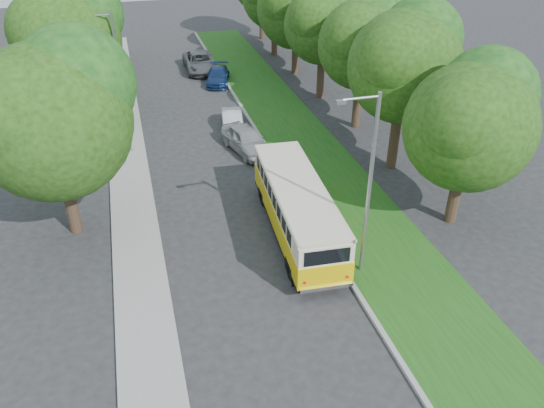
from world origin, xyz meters
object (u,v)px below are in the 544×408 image
object	(u,v)px
vintage_bus	(297,210)
car_blue	(218,76)
car_grey	(200,62)
car_silver	(246,140)
car_white	(232,121)
lamppost_near	(368,183)
lamppost_far	(117,67)

from	to	relation	value
vintage_bus	car_blue	xyz separation A→B (m)	(0.46, 22.39, -0.76)
vintage_bus	car_grey	world-z (taller)	vintage_bus
car_blue	car_grey	world-z (taller)	car_grey
car_silver	car_white	distance (m)	3.49
car_silver	car_grey	distance (m)	16.66
lamppost_near	car_blue	size ratio (longest dim) A/B	1.90
lamppost_far	car_blue	size ratio (longest dim) A/B	1.78
car_silver	vintage_bus	bearing A→B (deg)	-102.66
lamppost_near	lamppost_far	distance (m)	20.53
car_white	car_grey	world-z (taller)	car_grey
vintage_bus	lamppost_far	bearing A→B (deg)	119.08
car_white	car_blue	xyz separation A→B (m)	(0.81, 9.48, 0.00)
lamppost_far	car_silver	distance (m)	9.65
vintage_bus	car_silver	world-z (taller)	vintage_bus
lamppost_near	car_blue	world-z (taller)	lamppost_near
car_blue	car_white	bearing A→B (deg)	-80.31
vintage_bus	car_grey	xyz separation A→B (m)	(-0.42, 26.08, -0.61)
car_grey	car_blue	bearing A→B (deg)	-75.93
lamppost_near	lamppost_far	size ratio (longest dim) A/B	1.07
car_blue	car_grey	xyz separation A→B (m)	(-0.88, 3.69, 0.16)
lamppost_far	car_white	world-z (taller)	lamppost_far
lamppost_far	car_white	distance (m)	8.02
lamppost_far	car_grey	xyz separation A→B (m)	(6.80, 10.95, -3.35)
vintage_bus	car_white	xyz separation A→B (m)	(-0.35, 12.91, -0.76)
car_silver	car_white	world-z (taller)	car_silver
lamppost_far	car_blue	bearing A→B (deg)	43.39
lamppost_near	car_silver	world-z (taller)	lamppost_near
car_silver	car_blue	xyz separation A→B (m)	(0.66, 12.96, -0.15)
car_grey	lamppost_near	bearing A→B (deg)	-85.27
lamppost_far	vintage_bus	distance (m)	16.99
car_silver	car_white	size ratio (longest dim) A/B	1.20
car_blue	car_grey	bearing A→B (deg)	118.04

